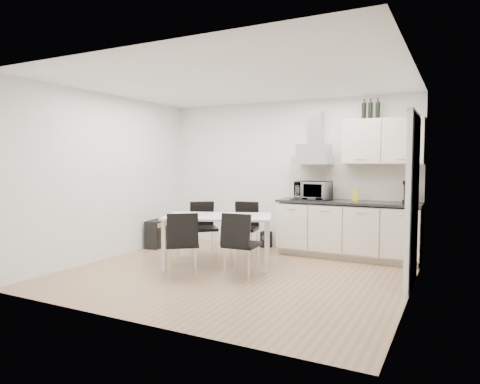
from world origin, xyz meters
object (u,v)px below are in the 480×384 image
at_px(chair_far_right, 244,229).
at_px(dining_table, 218,220).
at_px(chair_far_left, 204,229).
at_px(chair_near_left, 182,245).
at_px(guitar_amp, 159,233).
at_px(floor_speaker, 266,239).
at_px(chair_near_right, 242,245).
at_px(kitchenette, 350,206).

bearing_deg(chair_far_right, dining_table, 75.93).
bearing_deg(chair_far_left, chair_near_left, 68.97).
height_order(dining_table, guitar_amp, dining_table).
bearing_deg(floor_speaker, chair_near_right, -73.58).
xyz_separation_m(kitchenette, chair_near_left, (-1.71, -2.19, -0.39)).
xyz_separation_m(guitar_amp, floor_speaker, (1.76, 0.84, -0.10)).
height_order(dining_table, chair_near_right, chair_near_right).
bearing_deg(chair_far_left, dining_table, 98.59).
xyz_separation_m(dining_table, chair_near_right, (0.62, -0.45, -0.24)).
height_order(chair_far_left, guitar_amp, chair_far_left).
bearing_deg(chair_far_right, kitchenette, -168.68).
xyz_separation_m(chair_far_right, guitar_amp, (-1.72, -0.02, -0.19)).
xyz_separation_m(chair_near_left, floor_speaker, (0.18, 2.35, -0.30)).
distance_m(dining_table, chair_far_left, 0.77).
bearing_deg(chair_far_left, chair_far_right, 165.37).
relative_size(chair_far_right, floor_speaker, 3.09).
bearing_deg(chair_far_left, chair_near_right, 100.92).
distance_m(chair_far_right, chair_near_left, 1.54).
bearing_deg(kitchenette, chair_near_left, -128.08).
xyz_separation_m(chair_far_right, floor_speaker, (0.03, 0.82, -0.30)).
bearing_deg(floor_speaker, chair_far_left, -118.00).
distance_m(chair_far_right, chair_near_right, 1.35).
relative_size(chair_near_right, guitar_amp, 1.42).
distance_m(kitchenette, guitar_amp, 3.41).
height_order(kitchenette, guitar_amp, kitchenette).
height_order(chair_near_right, guitar_amp, chair_near_right).
height_order(chair_far_right, chair_near_left, same).
xyz_separation_m(dining_table, chair_far_right, (0.04, 0.76, -0.24)).
relative_size(chair_far_left, chair_near_right, 1.00).
relative_size(chair_near_right, floor_speaker, 3.09).
distance_m(dining_table, chair_far_right, 0.80).
xyz_separation_m(chair_far_left, chair_far_right, (0.59, 0.29, 0.00)).
bearing_deg(chair_near_left, kitchenette, 15.79).
bearing_deg(guitar_amp, floor_speaker, 17.42).
bearing_deg(guitar_amp, chair_far_right, -7.47).
bearing_deg(floor_speaker, dining_table, -91.21).
xyz_separation_m(kitchenette, chair_near_right, (-0.99, -1.87, -0.39)).
bearing_deg(chair_near_left, chair_near_right, -12.36).
height_order(chair_far_right, guitar_amp, chair_far_right).
bearing_deg(floor_speaker, chair_near_left, -92.94).
distance_m(kitchenette, floor_speaker, 1.69).
relative_size(chair_far_right, chair_near_left, 1.00).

